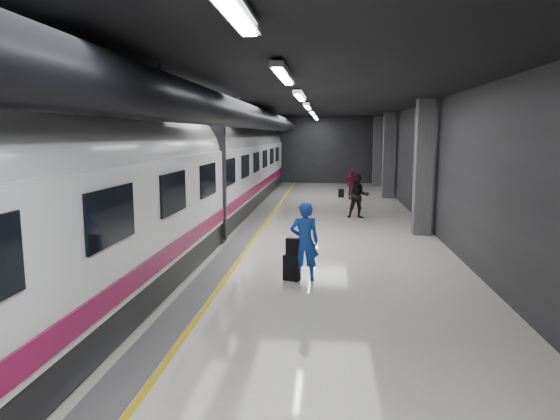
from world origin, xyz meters
name	(u,v)px	position (x,y,z in m)	size (l,w,h in m)	color
ground	(282,244)	(0.00, 0.00, 0.00)	(40.00, 40.00, 0.00)	silver
platform_hall	(275,128)	(-0.29, 0.96, 3.54)	(10.02, 40.02, 4.51)	black
train	(177,176)	(-3.25, 0.00, 2.07)	(3.05, 38.00, 4.05)	black
traveler_main	(304,241)	(0.89, -3.80, 0.92)	(0.67, 0.44, 1.84)	blue
suitcase_main	(292,268)	(0.60, -3.82, 0.30)	(0.36, 0.23, 0.59)	black
shoulder_bag	(293,247)	(0.62, -3.85, 0.79)	(0.30, 0.16, 0.40)	black
traveler_far_a	(358,196)	(2.61, 5.09, 0.91)	(0.88, 0.69, 1.82)	black
traveler_far_b	(352,184)	(2.63, 11.21, 0.79)	(0.93, 0.39, 1.58)	maroon
suitcase_far	(341,193)	(2.11, 11.87, 0.23)	(0.31, 0.20, 0.45)	black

